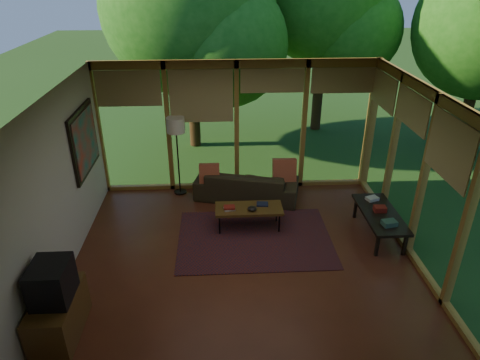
{
  "coord_description": "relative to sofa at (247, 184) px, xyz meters",
  "views": [
    {
      "loc": [
        -0.39,
        -5.7,
        4.29
      ],
      "look_at": [
        -0.03,
        0.7,
        1.06
      ],
      "focal_mm": 32.0,
      "sensor_mm": 36.0,
      "label": 1
    }
  ],
  "objects": [
    {
      "name": "floor",
      "position": [
        -0.18,
        -2.0,
        -0.3
      ],
      "size": [
        5.5,
        5.5,
        0.0
      ],
      "primitive_type": "plane",
      "color": "brown",
      "rests_on": "ground"
    },
    {
      "name": "ceiling",
      "position": [
        -0.18,
        -2.0,
        2.4
      ],
      "size": [
        5.5,
        5.5,
        0.0
      ],
      "primitive_type": "plane",
      "rotation": [
        3.14,
        0.0,
        0.0
      ],
      "color": "white",
      "rests_on": "ground"
    },
    {
      "name": "wall_left",
      "position": [
        -2.93,
        -2.0,
        1.05
      ],
      "size": [
        0.04,
        5.0,
        2.7
      ],
      "primitive_type": "cube",
      "color": "beige",
      "rests_on": "ground"
    },
    {
      "name": "wall_front",
      "position": [
        -0.18,
        -4.5,
        1.05
      ],
      "size": [
        5.5,
        0.04,
        2.7
      ],
      "primitive_type": "cube",
      "color": "beige",
      "rests_on": "ground"
    },
    {
      "name": "window_wall_back",
      "position": [
        -0.18,
        0.5,
        1.05
      ],
      "size": [
        5.5,
        0.12,
        2.7
      ],
      "primitive_type": "cube",
      "color": "#A47C33",
      "rests_on": "ground"
    },
    {
      "name": "window_wall_right",
      "position": [
        2.57,
        -2.0,
        1.05
      ],
      "size": [
        0.12,
        5.0,
        2.7
      ],
      "primitive_type": "cube",
      "color": "#A47C33",
      "rests_on": "ground"
    },
    {
      "name": "exterior_lawn",
      "position": [
        7.82,
        6.0,
        -0.31
      ],
      "size": [
        40.0,
        40.0,
        0.0
      ],
      "primitive_type": "plane",
      "color": "#234C1C",
      "rests_on": "ground"
    },
    {
      "name": "tree_nw",
      "position": [
        -1.16,
        3.03,
        3.11
      ],
      "size": [
        4.11,
        4.11,
        5.47
      ],
      "color": "#3B2915",
      "rests_on": "ground"
    },
    {
      "name": "rug",
      "position": [
        0.04,
        -1.5,
        -0.29
      ],
      "size": [
        2.66,
        1.88,
        0.01
      ],
      "primitive_type": "cube",
      "color": "maroon",
      "rests_on": "floor"
    },
    {
      "name": "sofa",
      "position": [
        0.0,
        0.0,
        0.0
      ],
      "size": [
        2.19,
        1.28,
        0.6
      ],
      "primitive_type": "imported",
      "rotation": [
        0.0,
        0.0,
        2.9
      ],
      "color": "#312918",
      "rests_on": "floor"
    },
    {
      "name": "pillow_left",
      "position": [
        -0.75,
        -0.05,
        0.28
      ],
      "size": [
        0.4,
        0.21,
        0.42
      ],
      "primitive_type": "cube",
      "rotation": [
        -0.21,
        0.0,
        0.0
      ],
      "color": "#96250D",
      "rests_on": "sofa"
    },
    {
      "name": "pillow_right",
      "position": [
        0.75,
        -0.05,
        0.31
      ],
      "size": [
        0.47,
        0.25,
        0.49
      ],
      "primitive_type": "cube",
      "rotation": [
        -0.21,
        0.0,
        0.0
      ],
      "color": "#96250D",
      "rests_on": "sofa"
    },
    {
      "name": "ct_book_lower",
      "position": [
        -0.39,
        -1.19,
        0.14
      ],
      "size": [
        0.21,
        0.17,
        0.03
      ],
      "primitive_type": "cube",
      "rotation": [
        0.0,
        0.0,
        0.17
      ],
      "color": "beige",
      "rests_on": "coffee_table"
    },
    {
      "name": "ct_book_upper",
      "position": [
        -0.39,
        -1.19,
        0.17
      ],
      "size": [
        0.2,
        0.15,
        0.03
      ],
      "primitive_type": "cube",
      "rotation": [
        0.0,
        0.0,
        0.03
      ],
      "color": "maroon",
      "rests_on": "coffee_table"
    },
    {
      "name": "ct_book_side",
      "position": [
        0.21,
        -1.06,
        0.14
      ],
      "size": [
        0.22,
        0.18,
        0.03
      ],
      "primitive_type": "cube",
      "rotation": [
        0.0,
        0.0,
        -0.11
      ],
      "color": "#161B32",
      "rests_on": "coffee_table"
    },
    {
      "name": "ct_bowl",
      "position": [
        0.01,
        -1.24,
        0.16
      ],
      "size": [
        0.16,
        0.16,
        0.07
      ],
      "primitive_type": "ellipsoid",
      "color": "black",
      "rests_on": "coffee_table"
    },
    {
      "name": "media_cabinet",
      "position": [
        -2.65,
        -3.5,
        0.0
      ],
      "size": [
        0.5,
        1.0,
        0.6
      ],
      "primitive_type": "cube",
      "color": "brown",
      "rests_on": "floor"
    },
    {
      "name": "television",
      "position": [
        -2.63,
        -3.5,
        0.55
      ],
      "size": [
        0.45,
        0.55,
        0.5
      ],
      "primitive_type": "cube",
      "color": "black",
      "rests_on": "media_cabinet"
    },
    {
      "name": "console_book_a",
      "position": [
        2.22,
        -1.89,
        0.2
      ],
      "size": [
        0.25,
        0.2,
        0.08
      ],
      "primitive_type": "cube",
      "rotation": [
        0.0,
        0.0,
        0.17
      ],
      "color": "#315745",
      "rests_on": "side_console"
    },
    {
      "name": "console_book_b",
      "position": [
        2.22,
        -1.44,
        0.2
      ],
      "size": [
        0.21,
        0.16,
        0.09
      ],
      "primitive_type": "cube",
      "rotation": [
        0.0,
        0.0,
        -0.05
      ],
      "color": "maroon",
      "rests_on": "side_console"
    },
    {
      "name": "console_book_c",
      "position": [
        2.22,
        -1.04,
        0.18
      ],
      "size": [
        0.25,
        0.21,
        0.06
      ],
      "primitive_type": "cube",
      "rotation": [
        0.0,
        0.0,
        0.35
      ],
      "color": "beige",
      "rests_on": "side_console"
    },
    {
      "name": "floor_lamp",
      "position": [
        -1.38,
        0.29,
        1.11
      ],
      "size": [
        0.36,
        0.36,
        1.65
      ],
      "color": "black",
      "rests_on": "floor"
    },
    {
      "name": "coffee_table",
      "position": [
        -0.04,
        -1.14,
        0.09
      ],
      "size": [
        1.2,
        0.5,
        0.43
      ],
      "color": "brown",
      "rests_on": "floor"
    },
    {
      "name": "side_console",
      "position": [
        2.22,
        -1.49,
        0.11
      ],
      "size": [
        0.6,
        1.4,
        0.46
      ],
      "color": "black",
      "rests_on": "floor"
    },
    {
      "name": "wall_painting",
      "position": [
        -2.89,
        -0.6,
        1.25
      ],
      "size": [
        0.06,
        1.35,
        1.15
      ],
      "color": "black",
      "rests_on": "wall_left"
    }
  ]
}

